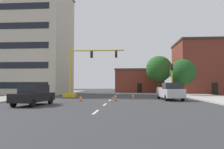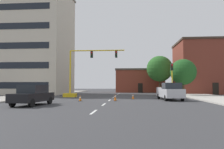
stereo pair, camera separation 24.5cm
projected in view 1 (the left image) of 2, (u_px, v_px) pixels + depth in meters
ground_plane at (112, 99)px, 27.97m from camera, size 160.00×160.00×0.00m
sidewalk_left at (38, 95)px, 36.89m from camera, size 6.00×56.00×0.14m
sidewalk_right at (197, 96)px, 34.99m from camera, size 6.00×56.00×0.14m
lane_stripe_seg_0 at (96, 112)px, 14.02m from camera, size 0.16×2.40×0.01m
lane_stripe_seg_1 at (105, 104)px, 19.50m from camera, size 0.16×2.40×0.01m
lane_stripe_seg_2 at (110, 100)px, 24.98m from camera, size 0.16×2.40×0.01m
lane_stripe_seg_3 at (113, 98)px, 30.46m from camera, size 0.16×2.40×0.01m
lane_stripe_seg_4 at (115, 96)px, 35.93m from camera, size 0.16×2.40×0.01m
lane_stripe_seg_5 at (117, 94)px, 41.41m from camera, size 0.16×2.40×0.01m
lane_stripe_seg_6 at (118, 93)px, 46.89m from camera, size 0.16×2.40×0.01m
building_tall_left at (32, 42)px, 43.41m from camera, size 14.43×12.62×20.64m
building_brick_center at (139, 81)px, 54.84m from camera, size 11.77×8.07×5.68m
building_row_right at (204, 68)px, 45.63m from camera, size 11.65×10.71×10.73m
traffic_signal_gantry at (78, 82)px, 31.78m from camera, size 8.82×1.20×6.83m
traffic_light_pole_right at (172, 73)px, 31.41m from camera, size 0.32×0.47×4.80m
tree_right_mid at (183, 72)px, 35.90m from camera, size 4.22×4.22×6.00m
tree_right_far at (159, 69)px, 47.36m from camera, size 5.58×5.58×8.06m
pickup_truck_silver at (170, 92)px, 25.48m from camera, size 2.41×5.54×1.99m
sedan_black_near_left at (34, 95)px, 18.68m from camera, size 2.30×4.67×1.74m
traffic_cone_roadside_a at (116, 97)px, 23.99m from camera, size 0.36×0.36×0.75m
traffic_cone_roadside_b at (81, 98)px, 23.61m from camera, size 0.36×0.36×0.63m
traffic_cone_roadside_c at (133, 97)px, 26.93m from camera, size 0.36×0.36×0.65m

